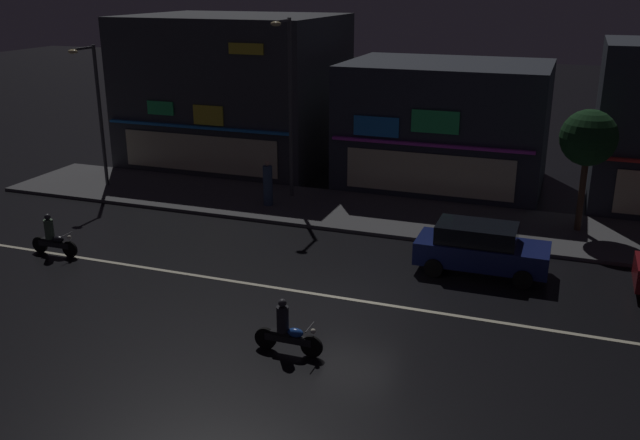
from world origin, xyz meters
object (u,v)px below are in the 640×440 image
at_px(parked_car_trailing, 480,248).
at_px(traffic_cone, 429,242).
at_px(motorcycle_lead, 52,238).
at_px(streetlamp_mid, 288,96).
at_px(pedestrian_on_sidewalk, 268,185).
at_px(motorcycle_following, 286,331).
at_px(streetlamp_west, 96,104).

distance_m(parked_car_trailing, traffic_cone, 2.56).
bearing_deg(parked_car_trailing, motorcycle_lead, 13.94).
height_order(streetlamp_mid, traffic_cone, streetlamp_mid).
height_order(pedestrian_on_sidewalk, motorcycle_following, pedestrian_on_sidewalk).
height_order(parked_car_trailing, motorcycle_following, parked_car_trailing).
distance_m(streetlamp_west, traffic_cone, 16.55).
xyz_separation_m(streetlamp_west, streetlamp_mid, (8.87, 1.34, 0.65)).
bearing_deg(traffic_cone, pedestrian_on_sidewalk, 161.45).
xyz_separation_m(streetlamp_west, parked_car_trailing, (17.92, -4.04, -3.11)).
xyz_separation_m(streetlamp_mid, parked_car_trailing, (9.05, -5.38, -3.76)).
height_order(streetlamp_mid, pedestrian_on_sidewalk, streetlamp_mid).
height_order(streetlamp_west, pedestrian_on_sidewalk, streetlamp_west).
height_order(pedestrian_on_sidewalk, parked_car_trailing, pedestrian_on_sidewalk).
height_order(streetlamp_mid, parked_car_trailing, streetlamp_mid).
bearing_deg(pedestrian_on_sidewalk, streetlamp_mid, 164.78).
relative_size(streetlamp_west, motorcycle_following, 3.39).
relative_size(pedestrian_on_sidewalk, motorcycle_following, 1.02).
bearing_deg(parked_car_trailing, traffic_cone, -36.85).
relative_size(parked_car_trailing, motorcycle_following, 2.26).
distance_m(streetlamp_mid, parked_car_trailing, 11.18).
bearing_deg(pedestrian_on_sidewalk, traffic_cone, 74.01).
distance_m(parked_car_trailing, motorcycle_following, 8.19).
xyz_separation_m(parked_car_trailing, motorcycle_following, (-3.99, -7.15, -0.24)).
distance_m(streetlamp_west, motorcycle_following, 18.18).
relative_size(parked_car_trailing, motorcycle_lead, 2.26).
relative_size(streetlamp_mid, motorcycle_lead, 4.04).
distance_m(streetlamp_mid, traffic_cone, 9.16).
height_order(streetlamp_mid, motorcycle_following, streetlamp_mid).
distance_m(motorcycle_lead, motorcycle_following, 11.05).
relative_size(streetlamp_mid, pedestrian_on_sidewalk, 3.97).
xyz_separation_m(pedestrian_on_sidewalk, motorcycle_lead, (-4.95, -7.59, -0.40)).
bearing_deg(pedestrian_on_sidewalk, motorcycle_lead, -30.55).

